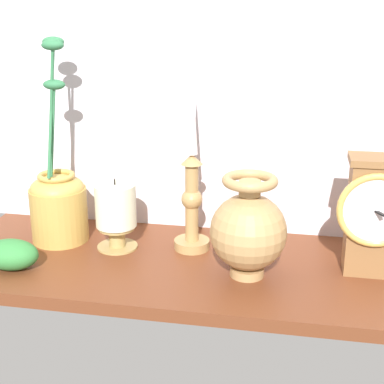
% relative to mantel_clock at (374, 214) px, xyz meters
% --- Properties ---
extents(ground_plane, '(1.00, 0.36, 0.02)m').
position_rel_mantel_clock_xyz_m(ground_plane, '(-0.30, -0.02, -0.13)').
color(ground_plane, brown).
extents(back_wall, '(1.20, 0.02, 0.65)m').
position_rel_mantel_clock_xyz_m(back_wall, '(-0.30, 0.17, 0.21)').
color(back_wall, silver).
rests_on(back_wall, ground_plane).
extents(mantel_clock, '(0.13, 0.09, 0.22)m').
position_rel_mantel_clock_xyz_m(mantel_clock, '(0.00, 0.00, 0.00)').
color(mantel_clock, brown).
rests_on(mantel_clock, ground_plane).
extents(candlestick_tall_left, '(0.07, 0.07, 0.36)m').
position_rel_mantel_clock_xyz_m(candlestick_tall_left, '(-0.33, 0.05, 0.01)').
color(candlestick_tall_left, '#A4804C').
rests_on(candlestick_tall_left, ground_plane).
extents(brass_vase_bulbous, '(0.14, 0.14, 0.19)m').
position_rel_mantel_clock_xyz_m(brass_vase_bulbous, '(-0.22, -0.05, -0.02)').
color(brass_vase_bulbous, tan).
rests_on(brass_vase_bulbous, ground_plane).
extents(brass_vase_jar, '(0.12, 0.12, 0.41)m').
position_rel_mantel_clock_xyz_m(brass_vase_jar, '(-0.61, 0.04, -0.03)').
color(brass_vase_jar, '#BA9244').
rests_on(brass_vase_jar, ground_plane).
extents(pillar_candle_front, '(0.08, 0.08, 0.14)m').
position_rel_mantel_clock_xyz_m(pillar_candle_front, '(-0.48, 0.02, -0.04)').
color(pillar_candle_front, '#A68D51').
rests_on(pillar_candle_front, ground_plane).
extents(ivy_sprig, '(0.10, 0.07, 0.06)m').
position_rel_mantel_clock_xyz_m(ivy_sprig, '(-0.65, -0.10, -0.09)').
color(ivy_sprig, '#317B38').
rests_on(ivy_sprig, ground_plane).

